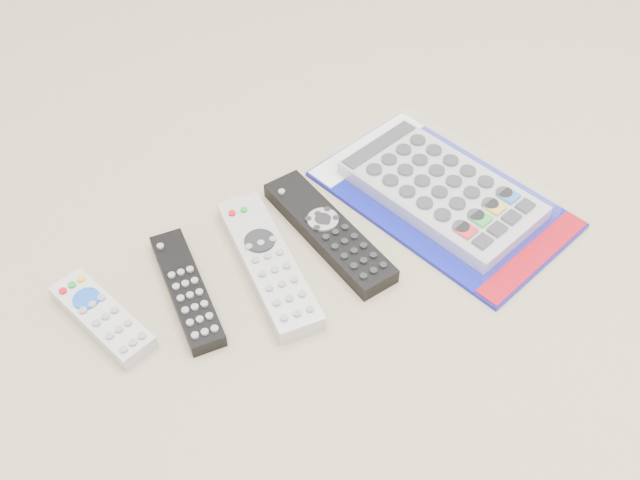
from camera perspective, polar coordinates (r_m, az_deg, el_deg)
remote_small_grey at (r=0.85m, az=-17.02°, el=-5.92°), size 0.07×0.15×0.02m
remote_slim_black at (r=0.85m, az=-10.61°, el=-3.91°), size 0.07×0.18×0.02m
remote_silver_dvd at (r=0.86m, az=-4.15°, el=-1.84°), size 0.10×0.23×0.03m
remote_large_black at (r=0.90m, az=0.70°, el=0.69°), size 0.05×0.22×0.02m
jumbo_remote_packaged at (r=0.96m, az=9.68°, el=4.10°), size 0.25×0.35×0.04m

